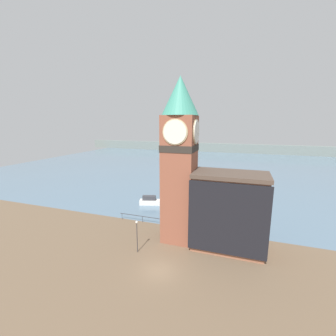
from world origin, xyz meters
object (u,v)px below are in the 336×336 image
object	(u,v)px
clock_tower	(180,158)
boat_near	(153,201)
mooring_bollard_near	(168,233)
lamp_post	(137,231)
pier_building	(229,211)

from	to	relation	value
clock_tower	boat_near	xyz separation A→B (m)	(-8.81, 11.64, -11.26)
mooring_bollard_near	lamp_post	distance (m)	6.43
clock_tower	lamp_post	bearing A→B (deg)	-128.77
boat_near	lamp_post	world-z (taller)	lamp_post
pier_building	boat_near	size ratio (longest dim) A/B	1.64
boat_near	lamp_post	bearing A→B (deg)	-90.90
mooring_bollard_near	lamp_post	size ratio (longest dim) A/B	0.18
clock_tower	pier_building	world-z (taller)	clock_tower
boat_near	lamp_post	xyz separation A→B (m)	(4.66, -16.81, 2.29)
mooring_bollard_near	clock_tower	bearing A→B (deg)	-6.57
pier_building	lamp_post	world-z (taller)	pier_building
pier_building	boat_near	distance (m)	20.23
clock_tower	pier_building	xyz separation A→B (m)	(6.87, -0.32, -6.75)
lamp_post	boat_near	bearing A→B (deg)	105.50
pier_building	lamp_post	bearing A→B (deg)	-156.24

